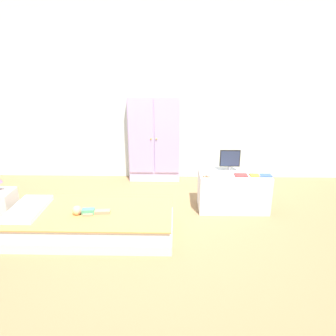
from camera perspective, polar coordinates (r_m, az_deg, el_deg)
ground_plane at (r=3.69m, az=-1.66°, el=-10.08°), size 10.00×10.00×0.02m
back_wall at (r=4.82m, az=-0.85°, el=13.80°), size 6.40×0.05×2.70m
bed at (r=3.53m, az=-13.68°, el=-9.57°), size 1.74×0.84×0.26m
pillow at (r=3.69m, az=-24.06°, el=-6.76°), size 0.32×0.60×0.05m
doll at (r=3.42m, az=-14.99°, el=-7.54°), size 0.39×0.14×0.10m
nightstand at (r=4.14m, az=-28.10°, el=-6.11°), size 0.30×0.30×0.37m
wardrobe at (r=4.77m, az=-2.51°, el=5.68°), size 0.77×0.26×1.37m
tv_stand at (r=4.02m, az=11.68°, el=-4.06°), size 0.85×0.45×0.47m
tv_monitor at (r=3.95m, az=11.17°, el=1.57°), size 0.25×0.10×0.27m
rocking_horse_toy at (r=3.73m, az=7.09°, el=-0.99°), size 0.08×0.04×0.10m
book_red at (r=3.85m, az=13.11°, el=-1.27°), size 0.15×0.10×0.02m
book_orange at (r=3.89m, az=15.45°, el=-1.29°), size 0.11×0.10×0.02m
book_blue at (r=3.92m, az=17.19°, el=-1.29°), size 0.15×0.10×0.02m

